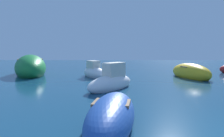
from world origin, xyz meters
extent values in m
ellipsoid|color=#197233|center=(-12.05, 13.84, 0.64)|extent=(4.81, 6.80, 2.34)
cube|color=brown|center=(-12.05, 13.84, 1.39)|extent=(2.41, 1.96, 0.08)
ellipsoid|color=gold|center=(1.63, 12.16, 0.41)|extent=(2.77, 4.74, 1.50)
cube|color=brown|center=(1.63, 12.16, 0.90)|extent=(1.52, 1.21, 0.08)
ellipsoid|color=white|center=(-6.10, 12.37, 0.30)|extent=(2.82, 3.36, 1.07)
cube|color=beige|center=(-6.25, 12.58, 0.98)|extent=(1.23, 1.35, 0.72)
ellipsoid|color=white|center=(-4.64, 7.28, 0.29)|extent=(3.13, 3.65, 1.06)
cube|color=beige|center=(-4.47, 7.52, 1.06)|extent=(1.37, 1.53, 0.90)
ellipsoid|color=#1E479E|center=(-4.46, 1.61, 0.32)|extent=(1.82, 4.01, 1.18)
cube|color=brown|center=(-4.46, 1.61, 0.72)|extent=(1.14, 0.91, 0.08)
camera|label=1|loc=(-4.33, -4.06, 2.24)|focal=32.34mm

